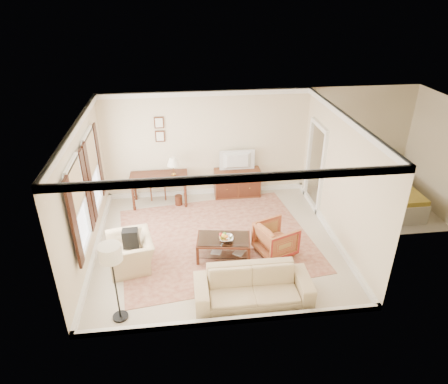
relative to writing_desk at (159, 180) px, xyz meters
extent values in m
cube|color=beige|center=(1.32, -2.02, -0.71)|extent=(5.50, 5.00, 0.01)
cube|color=white|center=(1.32, -2.02, 2.19)|extent=(5.50, 5.00, 0.01)
cube|color=beige|center=(1.32, 0.48, 0.74)|extent=(5.50, 0.01, 2.90)
cube|color=beige|center=(1.32, -4.52, 0.74)|extent=(5.50, 0.01, 2.90)
cube|color=beige|center=(-1.43, -2.02, 0.74)|extent=(0.01, 5.00, 2.90)
cube|color=beige|center=(4.07, -2.02, 0.74)|extent=(0.01, 5.00, 2.90)
cube|color=beige|center=(5.57, -0.87, -0.71)|extent=(3.00, 2.70, 0.01)
cube|color=beige|center=(7.07, -0.87, 0.74)|extent=(0.01, 2.70, 2.90)
cube|color=brown|center=(1.31, -1.87, -0.71)|extent=(4.71, 4.18, 0.01)
cube|color=#472114|center=(0.00, 0.00, 0.08)|extent=(1.51, 0.75, 0.05)
cylinder|color=#472114|center=(-0.67, -0.30, -0.33)|extent=(0.07, 0.07, 0.77)
cylinder|color=#472114|center=(0.67, -0.30, -0.33)|extent=(0.07, 0.07, 0.77)
cylinder|color=#472114|center=(-0.67, 0.30, -0.33)|extent=(0.07, 0.07, 0.77)
cylinder|color=#472114|center=(0.67, 0.30, -0.33)|extent=(0.07, 0.07, 0.77)
cube|color=brown|center=(2.12, 0.21, -0.33)|extent=(1.25, 0.48, 0.77)
imported|color=black|center=(2.12, 0.19, 0.51)|extent=(0.91, 0.52, 0.12)
cube|color=#472114|center=(1.41, -2.55, -0.27)|extent=(1.22, 0.82, 0.04)
cube|color=silver|center=(1.41, -2.55, -0.24)|extent=(1.15, 0.75, 0.01)
cube|color=silver|center=(1.41, -2.55, -0.55)|extent=(1.13, 0.73, 0.02)
cube|color=#472114|center=(0.83, -2.77, -0.49)|extent=(0.07, 0.07, 0.44)
cube|color=#472114|center=(1.89, -2.93, -0.49)|extent=(0.07, 0.07, 0.44)
cube|color=#472114|center=(0.92, -2.18, -0.49)|extent=(0.07, 0.07, 0.44)
cube|color=#472114|center=(1.98, -2.34, -0.49)|extent=(0.07, 0.07, 0.44)
imported|color=silver|center=(1.45, -2.63, -0.18)|extent=(0.42, 0.42, 0.10)
imported|color=brown|center=(1.16, -2.54, -0.53)|extent=(0.27, 0.14, 0.38)
imported|color=brown|center=(1.65, -2.61, -0.53)|extent=(0.24, 0.18, 0.38)
imported|color=maroon|center=(2.56, -2.55, -0.32)|extent=(0.94, 0.97, 0.78)
imported|color=tan|center=(-0.55, -2.62, -0.27)|extent=(0.86, 1.14, 0.89)
cube|color=black|center=(-0.53, -2.56, -0.02)|extent=(0.29, 0.36, 0.40)
imported|color=tan|center=(1.79, -3.95, -0.29)|extent=(2.18, 0.65, 0.85)
cylinder|color=black|center=(-0.64, -4.11, -0.69)|extent=(0.28, 0.28, 0.04)
cylinder|color=black|center=(-0.64, -4.11, -0.04)|extent=(0.03, 0.03, 1.31)
cylinder|color=silver|center=(-0.64, -4.11, 0.71)|extent=(0.39, 0.39, 0.28)
camera|label=1|loc=(0.56, -9.56, 4.61)|focal=32.00mm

